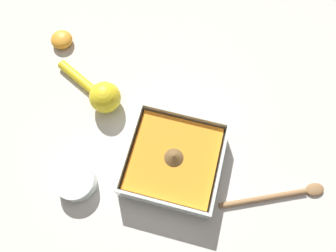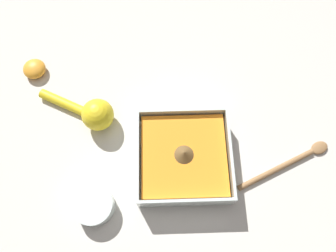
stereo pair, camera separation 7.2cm
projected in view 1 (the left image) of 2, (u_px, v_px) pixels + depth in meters
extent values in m
plane|color=beige|center=(157.00, 175.00, 0.72)|extent=(4.00, 4.00, 0.00)
cube|color=silver|center=(174.00, 163.00, 0.72)|extent=(0.20, 0.20, 0.01)
cube|color=silver|center=(218.00, 171.00, 0.68)|extent=(0.20, 0.01, 0.06)
cube|color=silver|center=(130.00, 149.00, 0.70)|extent=(0.20, 0.01, 0.06)
cube|color=silver|center=(162.00, 204.00, 0.66)|extent=(0.01, 0.19, 0.06)
cube|color=silver|center=(184.00, 119.00, 0.72)|extent=(0.01, 0.19, 0.06)
cube|color=orange|center=(174.00, 160.00, 0.70)|extent=(0.18, 0.18, 0.04)
cone|color=brown|center=(174.00, 157.00, 0.67)|extent=(0.04, 0.04, 0.02)
cylinder|color=silver|center=(76.00, 181.00, 0.69)|extent=(0.08, 0.08, 0.04)
cylinder|color=brown|center=(77.00, 182.00, 0.70)|extent=(0.08, 0.08, 0.02)
sphere|color=yellow|center=(105.00, 97.00, 0.74)|extent=(0.07, 0.07, 0.07)
cylinder|color=yellow|center=(78.00, 78.00, 0.79)|extent=(0.07, 0.12, 0.02)
ellipsoid|color=orange|center=(62.00, 40.00, 0.82)|extent=(0.05, 0.05, 0.03)
ellipsoid|color=olive|center=(315.00, 189.00, 0.70)|extent=(0.04, 0.05, 0.01)
cylinder|color=olive|center=(263.00, 198.00, 0.69)|extent=(0.09, 0.18, 0.01)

